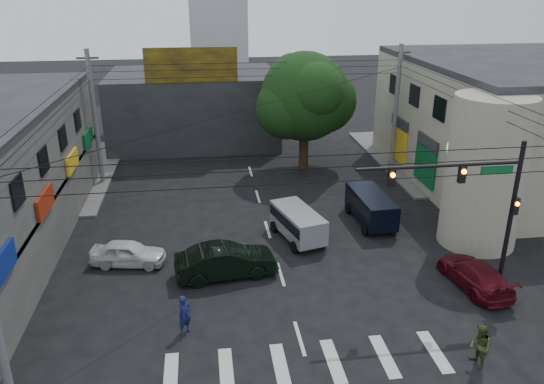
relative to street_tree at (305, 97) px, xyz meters
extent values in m
plane|color=black|center=(-4.00, -17.00, -5.47)|extent=(160.00, 160.00, 0.00)
cube|color=#514F4C|center=(-22.00, 1.00, -5.40)|extent=(16.00, 16.00, 0.15)
cube|color=#514F4C|center=(14.00, 1.00, -5.40)|extent=(16.00, 16.00, 0.15)
cube|color=gray|center=(14.00, -4.00, -1.47)|extent=(14.00, 18.00, 8.00)
cylinder|color=gray|center=(7.00, -13.00, -1.47)|extent=(4.00, 4.00, 8.00)
cube|color=#232326|center=(-8.00, 9.00, -2.47)|extent=(14.00, 10.00, 6.00)
cube|color=olive|center=(-8.00, 4.10, 1.83)|extent=(7.00, 0.30, 2.60)
cylinder|color=black|center=(0.00, 0.00, -3.27)|extent=(0.70, 0.70, 4.40)
sphere|color=black|center=(0.00, 0.00, 0.03)|extent=(6.40, 6.40, 6.40)
cylinder|color=black|center=(5.50, -18.00, -1.87)|extent=(0.20, 0.20, 7.20)
cylinder|color=black|center=(2.00, -18.00, 0.83)|extent=(7.00, 0.14, 0.14)
cube|color=black|center=(3.00, -18.00, 0.43)|extent=(0.28, 0.22, 0.75)
cube|color=black|center=(0.00, -18.00, 0.43)|extent=(0.28, 0.22, 0.75)
sphere|color=orange|center=(3.00, -18.14, 0.58)|extent=(0.20, 0.20, 0.20)
sphere|color=orange|center=(0.00, -18.14, 0.58)|extent=(0.20, 0.20, 0.20)
cube|color=#0B5128|center=(4.50, -18.00, 0.53)|extent=(1.40, 0.06, 0.35)
cylinder|color=#59595B|center=(-14.50, -1.00, -0.87)|extent=(0.32, 0.32, 9.20)
cylinder|color=#59595B|center=(6.50, -1.00, -0.87)|extent=(0.32, 0.32, 9.20)
imported|color=black|center=(-6.62, -14.79, -4.68)|extent=(2.88, 5.23, 1.59)
imported|color=silver|center=(-11.39, -13.00, -4.85)|extent=(2.71, 4.17, 1.25)
imported|color=#510B15|center=(4.71, -17.29, -4.84)|extent=(2.75, 4.78, 1.27)
imported|color=#141949|center=(-8.50, -19.00, -4.63)|extent=(1.01, 1.01, 1.69)
imported|color=#35421E|center=(2.21, -22.46, -4.61)|extent=(0.95, 0.80, 1.72)
camera|label=1|loc=(-7.44, -37.09, 7.78)|focal=35.00mm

